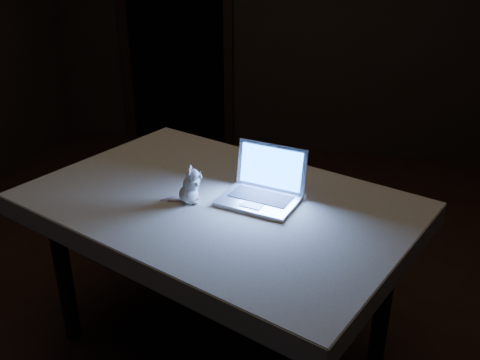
# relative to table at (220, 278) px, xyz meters

# --- Properties ---
(floor) EXTENTS (5.00, 5.00, 0.00)m
(floor) POSITION_rel_table_xyz_m (0.01, 0.19, -0.41)
(floor) COLOR black
(floor) RESTS_ON ground
(back_wall) EXTENTS (4.50, 0.04, 2.60)m
(back_wall) POSITION_rel_table_xyz_m (0.01, 2.69, 0.89)
(back_wall) COLOR black
(back_wall) RESTS_ON ground
(doorway) EXTENTS (1.06, 0.36, 2.13)m
(doorway) POSITION_rel_table_xyz_m (-1.09, 2.69, 0.66)
(doorway) COLOR black
(doorway) RESTS_ON back_wall
(table) EXTENTS (1.78, 1.50, 0.81)m
(table) POSITION_rel_table_xyz_m (0.00, 0.00, 0.00)
(table) COLOR black
(table) RESTS_ON floor
(tablecloth) EXTENTS (1.90, 1.60, 0.09)m
(tablecloth) POSITION_rel_table_xyz_m (-0.05, 0.01, 0.37)
(tablecloth) COLOR beige
(tablecloth) RESTS_ON table
(laptop) EXTENTS (0.38, 0.35, 0.22)m
(laptop) POSITION_rel_table_xyz_m (0.18, -0.00, 0.52)
(laptop) COLOR silver
(laptop) RESTS_ON tablecloth
(plush_mouse) EXTENTS (0.13, 0.13, 0.16)m
(plush_mouse) POSITION_rel_table_xyz_m (-0.11, -0.06, 0.49)
(plush_mouse) COLOR silver
(plush_mouse) RESTS_ON tablecloth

